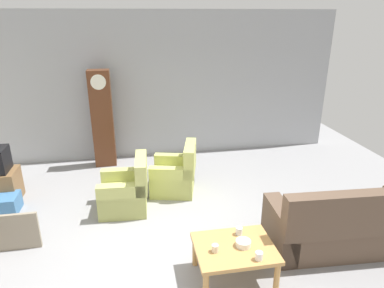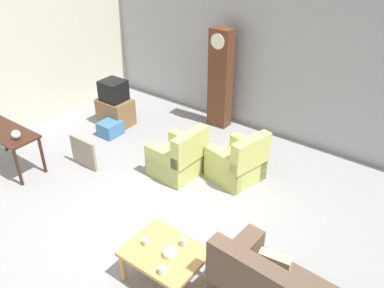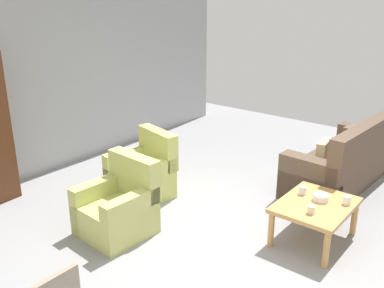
{
  "view_description": "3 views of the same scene",
  "coord_description": "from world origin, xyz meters",
  "px_view_note": "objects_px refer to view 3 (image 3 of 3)",
  "views": [
    {
      "loc": [
        -0.44,
        -3.98,
        3.09
      ],
      "look_at": [
        0.49,
        1.13,
        1.13
      ],
      "focal_mm": 32.09,
      "sensor_mm": 36.0,
      "label": 1
    },
    {
      "loc": [
        3.06,
        -3.35,
        4.16
      ],
      "look_at": [
        -0.04,
        0.83,
        1.0
      ],
      "focal_mm": 38.03,
      "sensor_mm": 36.0,
      "label": 2
    },
    {
      "loc": [
        -3.61,
        -2.33,
        2.75
      ],
      "look_at": [
        0.46,
        0.94,
        0.89
      ],
      "focal_mm": 40.0,
      "sensor_mm": 36.0,
      "label": 3
    }
  ],
  "objects_px": {
    "cup_blue_rimmed": "(303,190)",
    "cup_cream_tall": "(311,209)",
    "armchair_olive_near": "(118,209)",
    "cup_white_porcelain": "(347,200)",
    "bowl_white_stacked": "(321,197)",
    "couch_floral": "(343,163)",
    "coffee_table_wood": "(315,209)",
    "armchair_olive_far": "(143,175)"
  },
  "relations": [
    {
      "from": "armchair_olive_near",
      "to": "bowl_white_stacked",
      "type": "xyz_separation_m",
      "value": [
        1.4,
        -1.91,
        0.21
      ]
    },
    {
      "from": "couch_floral",
      "to": "coffee_table_wood",
      "type": "distance_m",
      "value": 1.73
    },
    {
      "from": "cup_cream_tall",
      "to": "bowl_white_stacked",
      "type": "xyz_separation_m",
      "value": [
        0.36,
        0.04,
        -0.01
      ]
    },
    {
      "from": "couch_floral",
      "to": "cup_white_porcelain",
      "type": "distance_m",
      "value": 1.62
    },
    {
      "from": "couch_floral",
      "to": "armchair_olive_near",
      "type": "relative_size",
      "value": 2.33
    },
    {
      "from": "cup_white_porcelain",
      "to": "cup_blue_rimmed",
      "type": "distance_m",
      "value": 0.51
    },
    {
      "from": "couch_floral",
      "to": "bowl_white_stacked",
      "type": "xyz_separation_m",
      "value": [
        -1.6,
        -0.31,
        0.16
      ]
    },
    {
      "from": "armchair_olive_far",
      "to": "cup_white_porcelain",
      "type": "xyz_separation_m",
      "value": [
        0.6,
        -2.67,
        0.22
      ]
    },
    {
      "from": "armchair_olive_far",
      "to": "cup_blue_rimmed",
      "type": "xyz_separation_m",
      "value": [
        0.52,
        -2.17,
        0.22
      ]
    },
    {
      "from": "armchair_olive_near",
      "to": "cup_white_porcelain",
      "type": "relative_size",
      "value": 9.39
    },
    {
      "from": "couch_floral",
      "to": "cup_blue_rimmed",
      "type": "relative_size",
      "value": 22.12
    },
    {
      "from": "armchair_olive_near",
      "to": "coffee_table_wood",
      "type": "bearing_deg",
      "value": -55.74
    },
    {
      "from": "cup_blue_rimmed",
      "to": "bowl_white_stacked",
      "type": "height_order",
      "value": "cup_blue_rimmed"
    },
    {
      "from": "cup_blue_rimmed",
      "to": "bowl_white_stacked",
      "type": "distance_m",
      "value": 0.24
    },
    {
      "from": "armchair_olive_near",
      "to": "bowl_white_stacked",
      "type": "distance_m",
      "value": 2.38
    },
    {
      "from": "cup_blue_rimmed",
      "to": "armchair_olive_near",
      "type": "bearing_deg",
      "value": 130.27
    },
    {
      "from": "couch_floral",
      "to": "cup_cream_tall",
      "type": "relative_size",
      "value": 23.53
    },
    {
      "from": "couch_floral",
      "to": "bowl_white_stacked",
      "type": "distance_m",
      "value": 1.63
    },
    {
      "from": "cup_cream_tall",
      "to": "cup_white_porcelain",
      "type": "bearing_deg",
      "value": -26.3
    },
    {
      "from": "coffee_table_wood",
      "to": "cup_cream_tall",
      "type": "xyz_separation_m",
      "value": [
        -0.26,
        -0.05,
        0.11
      ]
    },
    {
      "from": "cup_blue_rimmed",
      "to": "bowl_white_stacked",
      "type": "bearing_deg",
      "value": -95.16
    },
    {
      "from": "cup_white_porcelain",
      "to": "cup_cream_tall",
      "type": "bearing_deg",
      "value": 153.7
    },
    {
      "from": "couch_floral",
      "to": "armchair_olive_near",
      "type": "xyz_separation_m",
      "value": [
        -3.0,
        1.6,
        -0.05
      ]
    },
    {
      "from": "coffee_table_wood",
      "to": "cup_white_porcelain",
      "type": "distance_m",
      "value": 0.36
    },
    {
      "from": "cup_cream_tall",
      "to": "armchair_olive_near",
      "type": "bearing_deg",
      "value": 118.02
    },
    {
      "from": "cup_white_porcelain",
      "to": "bowl_white_stacked",
      "type": "xyz_separation_m",
      "value": [
        -0.1,
        0.27,
        -0.01
      ]
    },
    {
      "from": "coffee_table_wood",
      "to": "bowl_white_stacked",
      "type": "relative_size",
      "value": 5.27
    },
    {
      "from": "armchair_olive_far",
      "to": "cup_blue_rimmed",
      "type": "relative_size",
      "value": 9.78
    },
    {
      "from": "armchair_olive_near",
      "to": "armchair_olive_far",
      "type": "distance_m",
      "value": 1.02
    },
    {
      "from": "bowl_white_stacked",
      "to": "armchair_olive_far",
      "type": "bearing_deg",
      "value": 101.78
    },
    {
      "from": "cup_blue_rimmed",
      "to": "cup_cream_tall",
      "type": "bearing_deg",
      "value": -143.94
    },
    {
      "from": "bowl_white_stacked",
      "to": "cup_cream_tall",
      "type": "bearing_deg",
      "value": -173.38
    },
    {
      "from": "armchair_olive_far",
      "to": "bowl_white_stacked",
      "type": "height_order",
      "value": "armchair_olive_far"
    },
    {
      "from": "armchair_olive_far",
      "to": "couch_floral",
      "type": "bearing_deg",
      "value": -44.95
    },
    {
      "from": "armchair_olive_near",
      "to": "cup_white_porcelain",
      "type": "distance_m",
      "value": 2.65
    },
    {
      "from": "armchair_olive_near",
      "to": "armchair_olive_far",
      "type": "bearing_deg",
      "value": 28.61
    },
    {
      "from": "cup_cream_tall",
      "to": "bowl_white_stacked",
      "type": "distance_m",
      "value": 0.36
    },
    {
      "from": "coffee_table_wood",
      "to": "bowl_white_stacked",
      "type": "bearing_deg",
      "value": -5.36
    },
    {
      "from": "armchair_olive_far",
      "to": "bowl_white_stacked",
      "type": "bearing_deg",
      "value": -78.22
    },
    {
      "from": "bowl_white_stacked",
      "to": "cup_white_porcelain",
      "type": "bearing_deg",
      "value": -70.01
    },
    {
      "from": "armchair_olive_far",
      "to": "bowl_white_stacked",
      "type": "xyz_separation_m",
      "value": [
        0.5,
        -2.4,
        0.21
      ]
    },
    {
      "from": "cup_cream_tall",
      "to": "armchair_olive_far",
      "type": "bearing_deg",
      "value": 93.32
    }
  ]
}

